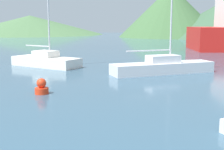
# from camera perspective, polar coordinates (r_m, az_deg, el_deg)

# --- Properties ---
(sailboat_middle) EXTENTS (7.47, 5.29, 9.09)m
(sailboat_middle) POSITION_cam_1_polar(r_m,az_deg,el_deg) (22.64, 9.29, 1.61)
(sailboat_middle) COLOR silver
(sailboat_middle) RESTS_ON ground_plane
(sailboat_outer) EXTENTS (6.42, 4.29, 11.26)m
(sailboat_outer) POSITION_cam_1_polar(r_m,az_deg,el_deg) (26.49, -11.99, 2.72)
(sailboat_outer) COLOR white
(sailboat_outer) RESTS_ON ground_plane
(buoy_marker) EXTENTS (0.70, 0.70, 0.80)m
(buoy_marker) POSITION_cam_1_polar(r_m,az_deg,el_deg) (16.25, -12.75, -2.24)
(buoy_marker) COLOR red
(buoy_marker) RESTS_ON ground_plane
(hill_west) EXTENTS (46.74, 46.74, 6.00)m
(hill_west) POSITION_cam_1_polar(r_m,az_deg,el_deg) (104.61, -14.74, 8.84)
(hill_west) COLOR #476B42
(hill_west) RESTS_ON ground_plane
(hill_central) EXTENTS (26.97, 26.97, 13.07)m
(hill_central) POSITION_cam_1_polar(r_m,az_deg,el_deg) (84.14, 10.69, 11.32)
(hill_central) COLOR #3D6038
(hill_central) RESTS_ON ground_plane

